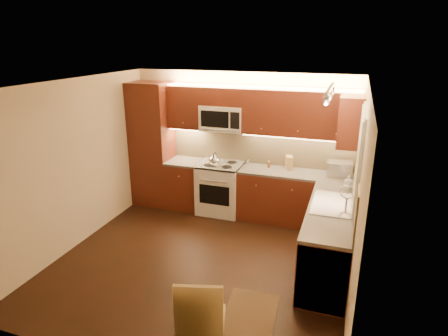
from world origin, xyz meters
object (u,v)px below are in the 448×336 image
(stove, at_px, (220,188))
(soap_bottle, at_px, (348,182))
(microwave, at_px, (223,118))
(knife_block, at_px, (289,163))
(kettle, at_px, (214,159))
(sink, at_px, (333,199))
(toaster_oven, at_px, (339,169))
(dining_chair, at_px, (201,318))

(stove, bearing_deg, soap_bottle, -11.30)
(microwave, xyz_separation_m, knife_block, (1.19, 0.04, -0.70))
(kettle, bearing_deg, sink, -23.89)
(microwave, bearing_deg, kettle, -103.04)
(sink, bearing_deg, soap_bottle, 75.31)
(microwave, xyz_separation_m, toaster_oven, (2.02, -0.03, -0.70))
(sink, height_order, dining_chair, sink)
(sink, bearing_deg, dining_chair, -114.95)
(sink, xyz_separation_m, kettle, (-2.06, 0.99, 0.07))
(knife_block, bearing_deg, soap_bottle, -52.40)
(microwave, relative_size, kettle, 3.14)
(stove, relative_size, microwave, 1.21)
(soap_bottle, bearing_deg, kettle, -163.09)
(knife_block, bearing_deg, sink, -78.92)
(sink, height_order, kettle, kettle)
(stove, xyz_separation_m, sink, (2.00, -1.12, 0.52))
(microwave, bearing_deg, sink, -32.21)
(kettle, relative_size, dining_chair, 0.24)
(knife_block, distance_m, soap_bottle, 1.16)
(microwave, height_order, kettle, microwave)
(microwave, height_order, sink, microwave)
(stove, relative_size, sink, 1.07)
(kettle, xyz_separation_m, soap_bottle, (2.24, -0.30, -0.04))
(microwave, xyz_separation_m, soap_bottle, (2.18, -0.57, -0.72))
(dining_chair, bearing_deg, microwave, 89.92)
(sink, distance_m, toaster_oven, 1.23)
(microwave, distance_m, dining_chair, 3.81)
(sink, relative_size, toaster_oven, 2.19)
(kettle, distance_m, toaster_oven, 2.10)
(toaster_oven, distance_m, knife_block, 0.83)
(microwave, height_order, dining_chair, microwave)
(stove, xyz_separation_m, dining_chair, (0.97, -3.34, 0.04))
(stove, bearing_deg, toaster_oven, 2.94)
(stove, relative_size, kettle, 3.80)
(sink, distance_m, soap_bottle, 0.71)
(stove, distance_m, soap_bottle, 2.29)
(toaster_oven, xyz_separation_m, soap_bottle, (0.16, -0.54, -0.02))
(sink, height_order, soap_bottle, soap_bottle)
(sink, distance_m, kettle, 2.29)
(knife_block, bearing_deg, kettle, 172.66)
(sink, bearing_deg, toaster_oven, 89.01)
(stove, bearing_deg, kettle, -115.05)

